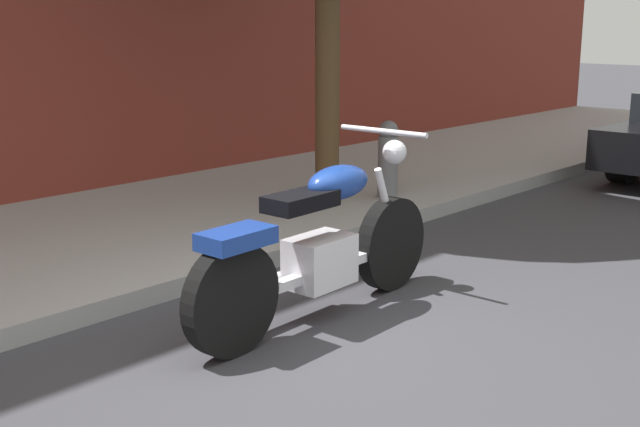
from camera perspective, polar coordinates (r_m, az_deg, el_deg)
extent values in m
plane|color=#38383D|center=(4.66, 0.19, -10.29)|extent=(60.00, 60.00, 0.00)
cube|color=#999999|center=(6.89, -18.38, -2.42)|extent=(25.10, 3.05, 0.14)
cylinder|color=black|center=(5.77, 5.00, -2.11)|extent=(0.67, 0.14, 0.66)
cylinder|color=black|center=(4.65, -6.23, -6.03)|extent=(0.67, 0.14, 0.66)
cube|color=silver|center=(5.17, 0.00, -3.35)|extent=(0.45, 0.30, 0.32)
cube|color=silver|center=(5.19, 0.00, -4.09)|extent=(1.40, 0.13, 0.06)
ellipsoid|color=navy|center=(5.19, 1.29, 2.19)|extent=(0.53, 0.28, 0.22)
cube|color=black|center=(4.93, -1.36, 0.88)|extent=(0.49, 0.26, 0.10)
cube|color=navy|center=(4.58, -5.89, -1.73)|extent=(0.45, 0.26, 0.10)
cylinder|color=silver|center=(5.66, 4.70, 0.50)|extent=(0.27, 0.06, 0.58)
cylinder|color=silver|center=(5.51, 4.44, 5.78)|extent=(0.06, 0.70, 0.04)
sphere|color=silver|center=(5.65, 5.25, 4.31)|extent=(0.17, 0.17, 0.17)
cylinder|color=silver|center=(5.13, -3.19, -4.70)|extent=(0.80, 0.12, 0.09)
cylinder|color=black|center=(10.13, 20.54, 3.82)|extent=(0.65, 0.24, 0.64)
cylinder|color=#4E3821|center=(7.73, 0.52, 10.54)|extent=(0.23, 0.23, 2.95)
cylinder|color=slate|center=(8.12, 4.77, 2.80)|extent=(0.20, 0.20, 0.75)
sphere|color=slate|center=(8.05, 4.83, 5.84)|extent=(0.19, 0.19, 0.19)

